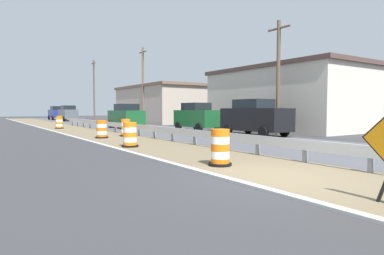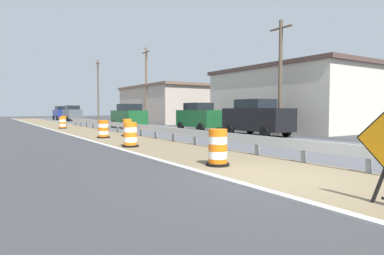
{
  "view_description": "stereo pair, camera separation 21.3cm",
  "coord_description": "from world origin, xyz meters",
  "px_view_note": "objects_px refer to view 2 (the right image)",
  "views": [
    {
      "loc": [
        -6.18,
        -5.3,
        1.64
      ],
      "look_at": [
        1.57,
        6.36,
        0.86
      ],
      "focal_mm": 30.99,
      "sensor_mm": 36.0,
      "label": 1
    },
    {
      "loc": [
        -6.0,
        -5.42,
        1.64
      ],
      "look_at": [
        1.57,
        6.36,
        0.86
      ],
      "focal_mm": 30.99,
      "sensor_mm": 36.0,
      "label": 2
    }
  ],
  "objects_px": {
    "traffic_barrel_nearest": "(218,149)",
    "traffic_barrel_close": "(130,136)",
    "traffic_barrel_farther": "(63,123)",
    "utility_pole_far": "(98,89)",
    "traffic_barrel_far": "(103,130)",
    "car_mid_far_lane": "(199,117)",
    "car_lead_near_lane": "(72,113)",
    "car_lead_far_lane": "(129,116)",
    "utility_pole_near": "(280,75)",
    "traffic_barrel_mid": "(127,128)",
    "utility_pole_mid": "(146,84)",
    "car_trailing_near_lane": "(257,117)",
    "traffic_barrel_farthest": "(63,121)",
    "car_trailing_far_lane": "(62,113)"
  },
  "relations": [
    {
      "from": "traffic_barrel_farthest",
      "to": "utility_pole_mid",
      "type": "xyz_separation_m",
      "value": [
        8.74,
        -1.4,
        4.01
      ]
    },
    {
      "from": "traffic_barrel_nearest",
      "to": "traffic_barrel_farthest",
      "type": "xyz_separation_m",
      "value": [
        1.49,
        28.28,
        -0.05
      ]
    },
    {
      "from": "traffic_barrel_farther",
      "to": "utility_pole_near",
      "type": "distance_m",
      "value": 18.37
    },
    {
      "from": "traffic_barrel_nearest",
      "to": "car_lead_near_lane",
      "type": "distance_m",
      "value": 41.24
    },
    {
      "from": "traffic_barrel_close",
      "to": "traffic_barrel_mid",
      "type": "height_order",
      "value": "traffic_barrel_close"
    },
    {
      "from": "traffic_barrel_nearest",
      "to": "car_trailing_near_lane",
      "type": "relative_size",
      "value": 0.23
    },
    {
      "from": "traffic_barrel_nearest",
      "to": "traffic_barrel_close",
      "type": "xyz_separation_m",
      "value": [
        -0.27,
        5.93,
        0.0
      ]
    },
    {
      "from": "traffic_barrel_farther",
      "to": "car_trailing_far_lane",
      "type": "distance_m",
      "value": 25.64
    },
    {
      "from": "traffic_barrel_mid",
      "to": "car_mid_far_lane",
      "type": "distance_m",
      "value": 6.94
    },
    {
      "from": "car_lead_far_lane",
      "to": "car_trailing_far_lane",
      "type": "xyz_separation_m",
      "value": [
        0.01,
        27.74,
        0.01
      ]
    },
    {
      "from": "traffic_barrel_nearest",
      "to": "traffic_barrel_farther",
      "type": "bearing_deg",
      "value": 89.54
    },
    {
      "from": "traffic_barrel_far",
      "to": "utility_pole_mid",
      "type": "xyz_separation_m",
      "value": [
        10.09,
        15.91,
        3.98
      ]
    },
    {
      "from": "traffic_barrel_nearest",
      "to": "car_mid_far_lane",
      "type": "height_order",
      "value": "car_mid_far_lane"
    },
    {
      "from": "traffic_barrel_nearest",
      "to": "traffic_barrel_farther",
      "type": "xyz_separation_m",
      "value": [
        0.18,
        22.07,
        -0.05
      ]
    },
    {
      "from": "traffic_barrel_farthest",
      "to": "car_trailing_far_lane",
      "type": "bearing_deg",
      "value": 79.17
    },
    {
      "from": "traffic_barrel_far",
      "to": "car_mid_far_lane",
      "type": "distance_m",
      "value": 8.6
    },
    {
      "from": "traffic_barrel_close",
      "to": "traffic_barrel_mid",
      "type": "bearing_deg",
      "value": 69.56
    },
    {
      "from": "car_lead_near_lane",
      "to": "car_mid_far_lane",
      "type": "distance_m",
      "value": 27.71
    },
    {
      "from": "traffic_barrel_far",
      "to": "car_lead_near_lane",
      "type": "relative_size",
      "value": 0.23
    },
    {
      "from": "traffic_barrel_far",
      "to": "traffic_barrel_farther",
      "type": "xyz_separation_m",
      "value": [
        0.03,
        11.11,
        -0.03
      ]
    },
    {
      "from": "car_trailing_near_lane",
      "to": "car_lead_near_lane",
      "type": "bearing_deg",
      "value": -174.83
    },
    {
      "from": "traffic_barrel_farthest",
      "to": "utility_pole_far",
      "type": "height_order",
      "value": "utility_pole_far"
    },
    {
      "from": "traffic_barrel_farthest",
      "to": "traffic_barrel_nearest",
      "type": "bearing_deg",
      "value": -93.02
    },
    {
      "from": "car_trailing_far_lane",
      "to": "traffic_barrel_farthest",
      "type": "bearing_deg",
      "value": 168.29
    },
    {
      "from": "traffic_barrel_far",
      "to": "utility_pole_near",
      "type": "xyz_separation_m",
      "value": [
        10.32,
        -3.72,
        3.34
      ]
    },
    {
      "from": "car_lead_far_lane",
      "to": "utility_pole_far",
      "type": "height_order",
      "value": "utility_pole_far"
    },
    {
      "from": "traffic_barrel_far",
      "to": "traffic_barrel_farthest",
      "type": "bearing_deg",
      "value": 85.56
    },
    {
      "from": "car_lead_far_lane",
      "to": "utility_pole_far",
      "type": "bearing_deg",
      "value": -10.99
    },
    {
      "from": "car_trailing_near_lane",
      "to": "utility_pole_near",
      "type": "xyz_separation_m",
      "value": [
        1.71,
        -0.31,
        2.67
      ]
    },
    {
      "from": "traffic_barrel_far",
      "to": "car_mid_far_lane",
      "type": "xyz_separation_m",
      "value": [
        8.23,
        2.4,
        0.6
      ]
    },
    {
      "from": "utility_pole_near",
      "to": "utility_pole_mid",
      "type": "distance_m",
      "value": 19.65
    },
    {
      "from": "car_mid_far_lane",
      "to": "car_trailing_near_lane",
      "type": "bearing_deg",
      "value": 1.59
    },
    {
      "from": "traffic_barrel_close",
      "to": "utility_pole_mid",
      "type": "height_order",
      "value": "utility_pole_mid"
    },
    {
      "from": "car_trailing_far_lane",
      "to": "utility_pole_mid",
      "type": "xyz_separation_m",
      "value": [
        5.12,
        -20.35,
        3.38
      ]
    },
    {
      "from": "traffic_barrel_close",
      "to": "utility_pole_far",
      "type": "height_order",
      "value": "utility_pole_far"
    },
    {
      "from": "traffic_barrel_farther",
      "to": "utility_pole_near",
      "type": "relative_size",
      "value": 0.13
    },
    {
      "from": "utility_pole_near",
      "to": "car_lead_far_lane",
      "type": "bearing_deg",
      "value": 113.62
    },
    {
      "from": "traffic_barrel_far",
      "to": "car_lead_far_lane",
      "type": "height_order",
      "value": "car_lead_far_lane"
    },
    {
      "from": "traffic_barrel_nearest",
      "to": "car_lead_near_lane",
      "type": "xyz_separation_m",
      "value": [
        5.27,
        40.9,
        0.6
      ]
    },
    {
      "from": "car_lead_far_lane",
      "to": "traffic_barrel_mid",
      "type": "bearing_deg",
      "value": 157.63
    },
    {
      "from": "car_lead_far_lane",
      "to": "car_mid_far_lane",
      "type": "xyz_separation_m",
      "value": [
        3.27,
        -6.12,
        0.01
      ]
    },
    {
      "from": "traffic_barrel_farthest",
      "to": "car_lead_far_lane",
      "type": "relative_size",
      "value": 0.22
    },
    {
      "from": "car_lead_far_lane",
      "to": "traffic_barrel_farthest",
      "type": "bearing_deg",
      "value": 22.47
    },
    {
      "from": "car_lead_near_lane",
      "to": "traffic_barrel_nearest",
      "type": "bearing_deg",
      "value": 173.2
    },
    {
      "from": "traffic_barrel_mid",
      "to": "traffic_barrel_close",
      "type": "bearing_deg",
      "value": -110.44
    },
    {
      "from": "traffic_barrel_far",
      "to": "car_trailing_near_lane",
      "type": "bearing_deg",
      "value": -21.66
    },
    {
      "from": "car_trailing_near_lane",
      "to": "car_lead_far_lane",
      "type": "distance_m",
      "value": 12.49
    },
    {
      "from": "car_lead_far_lane",
      "to": "utility_pole_near",
      "type": "relative_size",
      "value": 0.6
    },
    {
      "from": "car_trailing_far_lane",
      "to": "traffic_barrel_farther",
      "type": "bearing_deg",
      "value": 168.0
    },
    {
      "from": "traffic_barrel_farther",
      "to": "utility_pole_far",
      "type": "bearing_deg",
      "value": 65.83
    }
  ]
}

